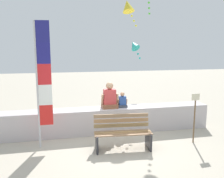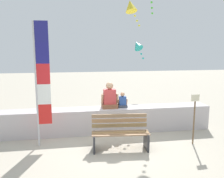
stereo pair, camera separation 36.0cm
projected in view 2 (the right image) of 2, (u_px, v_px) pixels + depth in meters
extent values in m
plane|color=#B4AA96|center=(113.00, 143.00, 6.80)|extent=(40.00, 40.00, 0.00)
cube|color=#BBB2B4|center=(108.00, 120.00, 7.67)|extent=(6.58, 0.64, 0.78)
cube|color=#9D7756|center=(121.00, 135.00, 6.14)|extent=(1.50, 0.20, 0.03)
cube|color=#9C724A|center=(121.00, 134.00, 6.25)|extent=(1.50, 0.20, 0.03)
cube|color=#A67E4D|center=(120.00, 132.00, 6.36)|extent=(1.50, 0.20, 0.03)
cube|color=#967357|center=(120.00, 131.00, 6.47)|extent=(1.50, 0.20, 0.03)
cube|color=#9A7B4F|center=(119.00, 125.00, 6.56)|extent=(1.50, 0.18, 0.10)
cube|color=#A87C54|center=(119.00, 121.00, 6.56)|extent=(1.50, 0.18, 0.10)
cube|color=#957657|center=(119.00, 116.00, 6.56)|extent=(1.50, 0.18, 0.10)
cube|color=#2D2D33|center=(94.00, 142.00, 6.29)|extent=(0.10, 0.53, 0.45)
cube|color=#2D2D33|center=(146.00, 141.00, 6.40)|extent=(0.10, 0.53, 0.45)
cube|color=brown|center=(110.00, 106.00, 7.61)|extent=(0.48, 0.39, 0.13)
cube|color=#C93F40|center=(110.00, 97.00, 7.56)|extent=(0.37, 0.24, 0.46)
cylinder|color=tan|center=(102.00, 99.00, 7.51)|extent=(0.08, 0.18, 0.33)
cylinder|color=tan|center=(117.00, 98.00, 7.59)|extent=(0.08, 0.18, 0.33)
sphere|color=tan|center=(110.00, 86.00, 7.50)|extent=(0.23, 0.23, 0.23)
cube|color=#39404F|center=(122.00, 106.00, 7.68)|extent=(0.29, 0.23, 0.08)
cube|color=#2A4C97|center=(122.00, 101.00, 7.65)|extent=(0.22, 0.14, 0.27)
cylinder|color=tan|center=(118.00, 102.00, 7.62)|extent=(0.05, 0.11, 0.20)
cylinder|color=tan|center=(127.00, 102.00, 7.67)|extent=(0.05, 0.11, 0.20)
sphere|color=tan|center=(123.00, 94.00, 7.62)|extent=(0.14, 0.14, 0.14)
cylinder|color=#B7B7BC|center=(36.00, 86.00, 6.35)|extent=(0.05, 0.05, 3.33)
cube|color=red|center=(45.00, 114.00, 6.52)|extent=(0.34, 0.02, 0.54)
cube|color=white|center=(44.00, 94.00, 6.42)|extent=(0.34, 0.02, 0.54)
cube|color=red|center=(43.00, 74.00, 6.33)|extent=(0.34, 0.02, 0.54)
cube|color=navy|center=(42.00, 53.00, 6.24)|extent=(0.34, 0.02, 0.54)
cube|color=navy|center=(41.00, 31.00, 6.15)|extent=(0.34, 0.02, 0.54)
cone|color=teal|center=(137.00, 45.00, 9.84)|extent=(0.50, 0.59, 0.51)
sphere|color=#17ACA1|center=(139.00, 50.00, 9.91)|extent=(0.08, 0.08, 0.08)
sphere|color=#17ACA1|center=(141.00, 54.00, 9.99)|extent=(0.08, 0.08, 0.08)
sphere|color=#17ACA1|center=(143.00, 58.00, 10.07)|extent=(0.08, 0.08, 0.08)
sphere|color=#4FC539|center=(152.00, 2.00, 8.80)|extent=(0.08, 0.08, 0.08)
sphere|color=#4FC539|center=(152.00, 8.00, 8.92)|extent=(0.08, 0.08, 0.08)
sphere|color=#4FC539|center=(152.00, 13.00, 9.05)|extent=(0.08, 0.08, 0.08)
cone|color=yellow|center=(131.00, 6.00, 9.27)|extent=(0.60, 0.69, 0.58)
sphere|color=yellow|center=(133.00, 11.00, 9.34)|extent=(0.08, 0.08, 0.08)
sphere|color=yellow|center=(135.00, 16.00, 9.41)|extent=(0.08, 0.08, 0.08)
sphere|color=yellow|center=(137.00, 21.00, 9.49)|extent=(0.08, 0.08, 0.08)
sphere|color=yellow|center=(139.00, 26.00, 9.56)|extent=(0.08, 0.08, 0.08)
cylinder|color=brown|center=(194.00, 123.00, 6.65)|extent=(0.04, 0.04, 1.22)
cube|color=beige|center=(195.00, 98.00, 6.53)|extent=(0.24, 0.04, 0.18)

